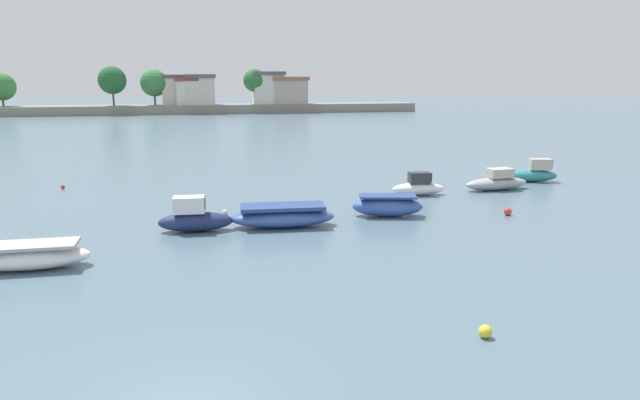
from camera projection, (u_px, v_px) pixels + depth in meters
moored_boat_1 at (29, 257)px, 22.35m from camera, size 4.50×1.77×1.00m
moored_boat_2 at (194, 218)px, 27.74m from camera, size 3.60×1.43×1.70m
moored_boat_3 at (283, 216)px, 28.63m from camera, size 5.27×2.30×1.09m
moored_boat_4 at (388, 206)px, 30.75m from camera, size 3.96×2.27×1.13m
moored_boat_5 at (419, 187)px, 36.22m from camera, size 3.40×1.49×1.45m
moored_boat_6 at (497, 182)px, 37.91m from camera, size 4.59×1.77×1.41m
moored_boat_7 at (532, 173)px, 40.85m from camera, size 3.85×2.13×1.62m
mooring_buoy_1 at (508, 211)px, 31.00m from camera, size 0.41×0.41×0.41m
mooring_buoy_2 at (485, 331)px, 16.47m from camera, size 0.39×0.39×0.39m
mooring_buoy_3 at (225, 212)px, 31.21m from camera, size 0.27×0.27×0.27m
mooring_buoy_4 at (63, 187)px, 38.30m from camera, size 0.26×0.26×0.26m
distant_shoreline at (189, 98)px, 114.90m from camera, size 93.28×7.61×9.15m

